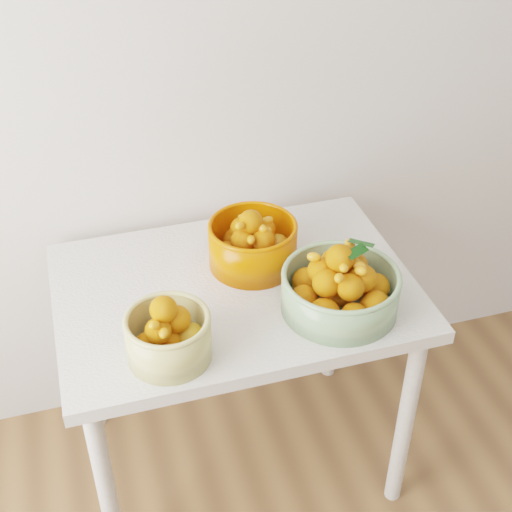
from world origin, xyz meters
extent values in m
cube|color=silver|center=(0.00, 2.00, 1.35)|extent=(4.00, 0.04, 2.70)
cube|color=silver|center=(-0.23, 1.60, 0.73)|extent=(1.00, 0.70, 0.04)
cylinder|color=silver|center=(-0.67, 1.31, 0.35)|extent=(0.05, 0.05, 0.71)
cylinder|color=silver|center=(0.21, 1.31, 0.35)|extent=(0.05, 0.05, 0.71)
cylinder|color=silver|center=(-0.67, 1.89, 0.35)|extent=(0.05, 0.05, 0.71)
cylinder|color=silver|center=(0.21, 1.89, 0.35)|extent=(0.05, 0.05, 0.71)
cylinder|color=tan|center=(-0.46, 1.38, 0.81)|extent=(0.28, 0.28, 0.12)
torus|color=tan|center=(-0.46, 1.38, 0.87)|extent=(0.28, 0.28, 0.01)
sphere|color=#D1660C|center=(-0.41, 1.38, 0.80)|extent=(0.07, 0.07, 0.07)
sphere|color=#D1660C|center=(-0.46, 1.43, 0.80)|extent=(0.07, 0.07, 0.07)
sphere|color=#F36800|center=(-0.51, 1.37, 0.80)|extent=(0.07, 0.07, 0.07)
sphere|color=#F36800|center=(-0.46, 1.32, 0.80)|extent=(0.07, 0.07, 0.07)
sphere|color=#F36800|center=(-0.46, 1.38, 0.80)|extent=(0.07, 0.07, 0.07)
sphere|color=#F36800|center=(-0.43, 1.39, 0.85)|extent=(0.07, 0.07, 0.07)
sphere|color=#F36800|center=(-0.48, 1.36, 0.85)|extent=(0.06, 0.06, 0.06)
sphere|color=#F36800|center=(-0.46, 1.38, 0.90)|extent=(0.07, 0.07, 0.07)
ellipsoid|color=orange|center=(-0.47, 1.33, 0.87)|extent=(0.04, 0.04, 0.03)
ellipsoid|color=orange|center=(-0.49, 1.34, 0.89)|extent=(0.05, 0.04, 0.04)
ellipsoid|color=orange|center=(-0.46, 1.37, 0.88)|extent=(0.03, 0.04, 0.03)
cylinder|color=#7FA676|center=(0.01, 1.43, 0.80)|extent=(0.41, 0.41, 0.11)
torus|color=#7FA676|center=(0.01, 1.43, 0.86)|extent=(0.41, 0.41, 0.02)
sphere|color=#F36800|center=(0.11, 1.42, 0.80)|extent=(0.08, 0.08, 0.08)
sphere|color=#F36800|center=(0.08, 1.50, 0.80)|extent=(0.07, 0.07, 0.07)
sphere|color=#F36800|center=(0.01, 1.53, 0.80)|extent=(0.08, 0.08, 0.08)
sphere|color=#F36800|center=(-0.06, 1.50, 0.80)|extent=(0.08, 0.08, 0.08)
sphere|color=#F36800|center=(-0.09, 1.43, 0.80)|extent=(0.08, 0.08, 0.08)
sphere|color=#F36800|center=(-0.06, 1.36, 0.80)|extent=(0.09, 0.09, 0.09)
sphere|color=#F36800|center=(0.01, 1.33, 0.80)|extent=(0.07, 0.07, 0.07)
sphere|color=#F36800|center=(0.08, 1.35, 0.80)|extent=(0.08, 0.08, 0.08)
sphere|color=#F36800|center=(0.01, 1.43, 0.80)|extent=(0.08, 0.08, 0.08)
sphere|color=#F36800|center=(0.06, 1.45, 0.86)|extent=(0.07, 0.07, 0.07)
sphere|color=#F36800|center=(0.01, 1.48, 0.86)|extent=(0.07, 0.07, 0.07)
sphere|color=#F36800|center=(-0.03, 1.46, 0.86)|extent=(0.07, 0.07, 0.07)
sphere|color=#F36800|center=(-0.04, 1.40, 0.86)|extent=(0.08, 0.08, 0.08)
sphere|color=#F36800|center=(0.01, 1.37, 0.86)|extent=(0.07, 0.07, 0.07)
sphere|color=#F36800|center=(0.06, 1.40, 0.86)|extent=(0.08, 0.08, 0.08)
sphere|color=#F36800|center=(0.01, 1.43, 0.92)|extent=(0.08, 0.08, 0.08)
ellipsoid|color=orange|center=(0.00, 1.39, 0.91)|extent=(0.04, 0.05, 0.03)
ellipsoid|color=orange|center=(-0.01, 1.45, 0.89)|extent=(0.04, 0.05, 0.04)
ellipsoid|color=orange|center=(0.01, 1.44, 0.89)|extent=(0.04, 0.04, 0.04)
ellipsoid|color=orange|center=(0.05, 1.44, 0.89)|extent=(0.05, 0.04, 0.04)
ellipsoid|color=orange|center=(-0.02, 1.36, 0.91)|extent=(0.04, 0.05, 0.04)
ellipsoid|color=orange|center=(0.01, 1.43, 0.89)|extent=(0.04, 0.05, 0.03)
ellipsoid|color=orange|center=(0.04, 1.38, 0.91)|extent=(0.05, 0.04, 0.04)
ellipsoid|color=orange|center=(0.01, 1.37, 0.88)|extent=(0.03, 0.04, 0.04)
ellipsoid|color=orange|center=(0.05, 1.40, 0.90)|extent=(0.05, 0.04, 0.03)
ellipsoid|color=orange|center=(-0.04, 1.39, 0.88)|extent=(0.04, 0.05, 0.04)
ellipsoid|color=orange|center=(0.05, 1.48, 0.92)|extent=(0.05, 0.04, 0.04)
ellipsoid|color=orange|center=(-0.05, 1.47, 0.91)|extent=(0.05, 0.04, 0.03)
ellipsoid|color=orange|center=(0.00, 1.43, 0.88)|extent=(0.04, 0.03, 0.04)
ellipsoid|color=orange|center=(0.05, 1.47, 0.92)|extent=(0.05, 0.04, 0.03)
cylinder|color=#D44C03|center=(-0.15, 1.68, 0.82)|extent=(0.32, 0.32, 0.13)
torus|color=#D44C03|center=(-0.15, 1.68, 0.88)|extent=(0.33, 0.33, 0.01)
sphere|color=#D1660C|center=(-0.08, 1.69, 0.80)|extent=(0.07, 0.07, 0.07)
sphere|color=#D1660C|center=(-0.12, 1.75, 0.80)|extent=(0.07, 0.07, 0.07)
sphere|color=#F36800|center=(-0.19, 1.75, 0.80)|extent=(0.07, 0.07, 0.07)
sphere|color=#F36800|center=(-0.23, 1.69, 0.80)|extent=(0.08, 0.08, 0.08)
sphere|color=#F36800|center=(-0.19, 1.62, 0.80)|extent=(0.08, 0.08, 0.08)
sphere|color=#F36800|center=(-0.11, 1.62, 0.80)|extent=(0.07, 0.07, 0.07)
sphere|color=#F36800|center=(-0.15, 1.68, 0.80)|extent=(0.07, 0.07, 0.07)
sphere|color=#F36800|center=(-0.12, 1.70, 0.85)|extent=(0.07, 0.07, 0.07)
sphere|color=#F36800|center=(-0.18, 1.72, 0.85)|extent=(0.07, 0.07, 0.07)
sphere|color=#F36800|center=(-0.19, 1.66, 0.85)|extent=(0.07, 0.07, 0.07)
sphere|color=#F36800|center=(-0.13, 1.65, 0.85)|extent=(0.07, 0.07, 0.07)
sphere|color=#F36800|center=(-0.16, 1.68, 0.90)|extent=(0.07, 0.07, 0.07)
ellipsoid|color=orange|center=(-0.13, 1.65, 0.87)|extent=(0.04, 0.04, 0.03)
ellipsoid|color=orange|center=(-0.11, 1.70, 0.88)|extent=(0.04, 0.04, 0.03)
ellipsoid|color=orange|center=(-0.18, 1.68, 0.89)|extent=(0.04, 0.03, 0.03)
ellipsoid|color=orange|center=(-0.20, 1.66, 0.91)|extent=(0.05, 0.04, 0.03)
ellipsoid|color=orange|center=(-0.13, 1.66, 0.89)|extent=(0.04, 0.04, 0.04)
ellipsoid|color=orange|center=(-0.12, 1.67, 0.87)|extent=(0.04, 0.04, 0.03)
ellipsoid|color=orange|center=(-0.17, 1.63, 0.88)|extent=(0.04, 0.04, 0.03)
ellipsoid|color=orange|center=(-0.13, 1.72, 0.87)|extent=(0.04, 0.05, 0.03)
ellipsoid|color=orange|center=(-0.17, 1.74, 0.87)|extent=(0.04, 0.04, 0.04)
ellipsoid|color=orange|center=(-0.15, 1.70, 0.87)|extent=(0.03, 0.04, 0.04)
camera|label=1|loc=(-0.62, 0.08, 2.00)|focal=50.00mm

